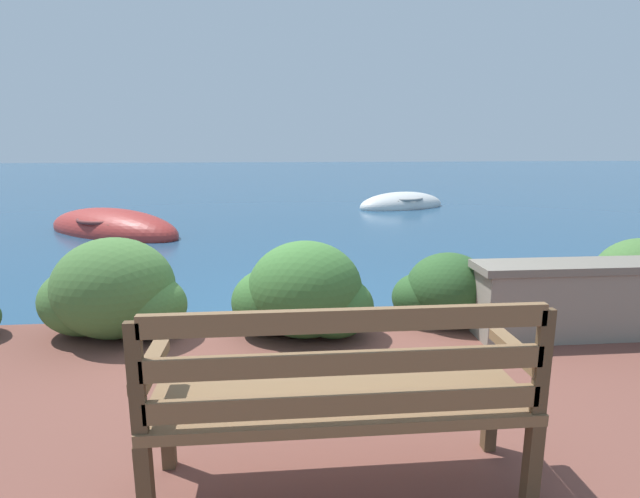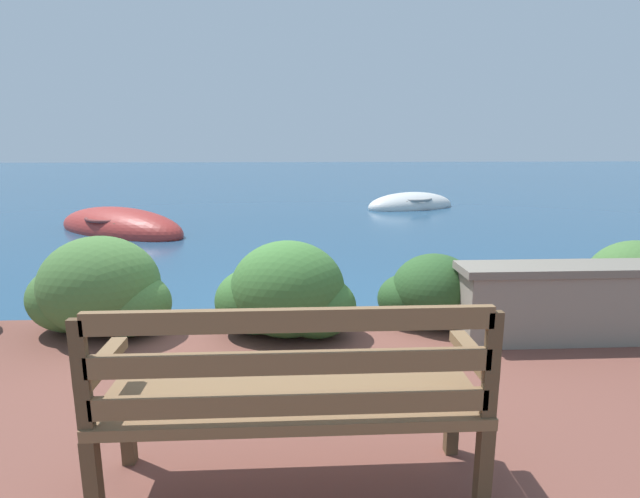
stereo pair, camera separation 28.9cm
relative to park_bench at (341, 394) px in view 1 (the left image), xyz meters
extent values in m
plane|color=navy|center=(0.00, 2.35, -0.71)|extent=(80.00, 80.00, 0.00)
cube|color=brown|center=(-0.80, 0.26, -0.29)|extent=(0.06, 0.06, 0.40)
cube|color=brown|center=(0.80, 0.26, -0.29)|extent=(0.06, 0.06, 0.40)
cube|color=brown|center=(-0.80, -0.16, -0.29)|extent=(0.06, 0.06, 0.40)
cube|color=brown|center=(0.80, -0.16, -0.29)|extent=(0.06, 0.06, 0.40)
cube|color=brown|center=(0.00, 0.05, -0.06)|extent=(1.66, 0.48, 0.05)
cube|color=brown|center=(0.00, -0.16, 0.04)|extent=(1.58, 0.04, 0.09)
cube|color=brown|center=(0.00, -0.16, 0.22)|extent=(1.58, 0.04, 0.09)
cube|color=brown|center=(0.00, -0.16, 0.39)|extent=(1.58, 0.04, 0.09)
cube|color=brown|center=(-0.80, -0.16, 0.19)|extent=(0.06, 0.04, 0.45)
cube|color=brown|center=(0.80, -0.16, 0.19)|extent=(0.06, 0.04, 0.45)
cube|color=brown|center=(-0.80, 0.05, 0.14)|extent=(0.07, 0.43, 0.05)
cube|color=brown|center=(0.80, 0.05, 0.14)|extent=(0.07, 0.43, 0.05)
cube|color=gray|center=(2.21, 1.67, -0.21)|extent=(1.76, 0.35, 0.56)
cube|color=#6C655B|center=(2.21, 1.67, 0.10)|extent=(1.85, 0.39, 0.06)
ellipsoid|color=#426B33|center=(-1.56, 2.01, -0.08)|extent=(0.95, 0.86, 0.81)
ellipsoid|color=#426B33|center=(-1.82, 2.08, -0.20)|extent=(0.71, 0.64, 0.57)
ellipsoid|color=#426B33|center=(-1.32, 1.96, -0.22)|extent=(0.67, 0.60, 0.52)
ellipsoid|color=#38662D|center=(-0.04, 1.89, -0.10)|extent=(0.92, 0.83, 0.78)
ellipsoid|color=#38662D|center=(-0.29, 1.96, -0.21)|extent=(0.69, 0.62, 0.55)
ellipsoid|color=#38662D|center=(0.19, 1.84, -0.23)|extent=(0.64, 0.58, 0.50)
ellipsoid|color=#284C23|center=(1.21, 2.06, -0.18)|extent=(0.73, 0.66, 0.62)
ellipsoid|color=#284C23|center=(1.01, 2.12, -0.27)|extent=(0.55, 0.49, 0.44)
ellipsoid|color=#284C23|center=(1.39, 2.03, -0.29)|extent=(0.51, 0.46, 0.40)
ellipsoid|color=#426B33|center=(2.77, 2.15, -0.23)|extent=(0.63, 0.56, 0.50)
ellipsoid|color=#9E2D28|center=(-3.45, 8.05, -0.64)|extent=(3.47, 2.98, 0.85)
torus|color=brown|center=(-3.45, 8.05, -0.41)|extent=(1.78, 1.78, 0.07)
cube|color=#846647|center=(-3.04, 7.76, -0.44)|extent=(0.69, 0.90, 0.04)
cube|color=#846647|center=(-3.80, 8.29, -0.44)|extent=(0.69, 0.90, 0.04)
ellipsoid|color=silver|center=(3.19, 11.38, -0.65)|extent=(2.80, 1.98, 0.74)
torus|color=gray|center=(3.19, 11.38, -0.45)|extent=(1.50, 1.50, 0.07)
cube|color=#846647|center=(2.83, 11.24, -0.48)|extent=(0.44, 0.90, 0.04)
cube|color=#846647|center=(3.48, 11.49, -0.48)|extent=(0.44, 0.90, 0.04)
camera|label=1|loc=(-0.27, -1.94, 1.06)|focal=28.00mm
camera|label=2|loc=(0.02, -1.96, 1.06)|focal=28.00mm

